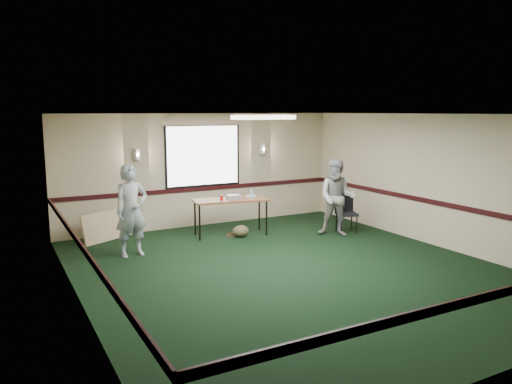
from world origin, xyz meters
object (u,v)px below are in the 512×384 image
folding_table (231,202)px  conference_chair (345,209)px  projector (234,197)px  person_right (337,198)px  person_left (131,211)px

folding_table → conference_chair: (2.47, -0.94, -0.24)m
projector → folding_table: bearing=136.5°
person_right → folding_table: bearing=-166.9°
folding_table → conference_chair: conference_chair is taller
folding_table → person_left: person_left is taller
projector → person_left: size_ratio=0.17×
projector → person_right: 2.29m
projector → conference_chair: 2.61m
conference_chair → folding_table: bearing=179.2°
projector → person_right: person_right is taller
conference_chair → person_left: 4.86m
projector → person_left: (-2.40, -0.51, 0.01)m
projector → person_right: size_ratio=0.17×
folding_table → person_left: 2.42m
conference_chair → person_left: (-4.83, 0.37, 0.36)m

